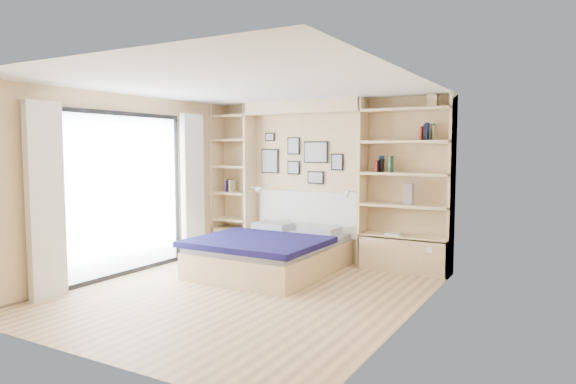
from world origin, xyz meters
The scene contains 8 objects.
ground centered at (0.00, 0.00, 0.00)m, with size 4.50×4.50×0.00m, color #DBB67D.
room_shell centered at (-0.39, 1.52, 1.08)m, with size 4.50×4.50×4.50m.
bed centered at (-0.31, 1.15, 0.28)m, with size 1.75×2.18×1.07m.
photo_gallery centered at (-0.45, 2.22, 1.60)m, with size 1.48×0.02×0.82m.
reading_lamps centered at (-0.30, 2.00, 1.10)m, with size 1.92×0.12×0.15m.
shelf_decor centered at (1.08, 2.07, 1.69)m, with size 3.55×0.23×2.03m.
deck centered at (-3.60, 0.00, 0.00)m, with size 3.20×4.00×0.05m, color #6F6552.
deck_chair centered at (-3.00, 0.75, 0.43)m, with size 0.55×0.90×0.89m.
Camera 1 is at (3.47, -5.04, 1.75)m, focal length 32.00 mm.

